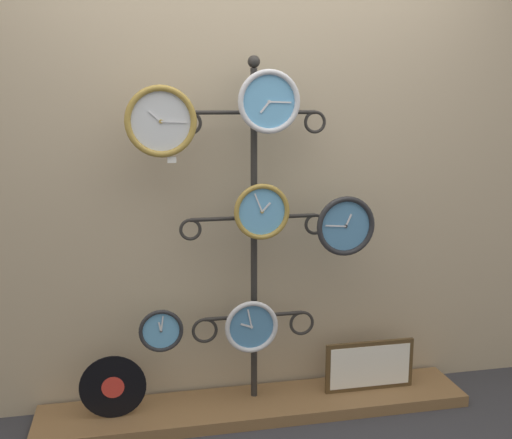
# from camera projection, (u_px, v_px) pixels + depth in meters

# --- Properties ---
(shop_wall) EXTENTS (4.40, 0.04, 2.80)m
(shop_wall) POSITION_uv_depth(u_px,v_px,m) (248.00, 136.00, 3.03)
(shop_wall) COLOR tan
(shop_wall) RESTS_ON ground_plane
(low_shelf) EXTENTS (2.20, 0.36, 0.06)m
(low_shelf) POSITION_uv_depth(u_px,v_px,m) (256.00, 406.00, 3.09)
(low_shelf) COLOR brown
(low_shelf) RESTS_ON ground_plane
(display_stand) EXTENTS (0.74, 0.43, 1.79)m
(display_stand) POSITION_uv_depth(u_px,v_px,m) (254.00, 315.00, 3.05)
(display_stand) COLOR #282623
(display_stand) RESTS_ON ground_plane
(clock_top_left) EXTENTS (0.32, 0.04, 0.32)m
(clock_top_left) POSITION_uv_depth(u_px,v_px,m) (161.00, 121.00, 2.67)
(clock_top_left) COLOR silver
(clock_top_center) EXTENTS (0.29, 0.04, 0.29)m
(clock_top_center) POSITION_uv_depth(u_px,v_px,m) (269.00, 102.00, 2.74)
(clock_top_center) COLOR #60A8DB
(clock_middle_center) EXTENTS (0.27, 0.04, 0.27)m
(clock_middle_center) POSITION_uv_depth(u_px,v_px,m) (262.00, 212.00, 2.85)
(clock_middle_center) COLOR #60A8DB
(clock_middle_right) EXTENTS (0.30, 0.04, 0.30)m
(clock_middle_right) POSITION_uv_depth(u_px,v_px,m) (345.00, 226.00, 2.94)
(clock_middle_right) COLOR #4C84B2
(clock_bottom_left) EXTENTS (0.21, 0.04, 0.21)m
(clock_bottom_left) POSITION_uv_depth(u_px,v_px,m) (161.00, 330.00, 2.89)
(clock_bottom_left) COLOR #60A8DB
(clock_bottom_center) EXTENTS (0.27, 0.04, 0.27)m
(clock_bottom_center) POSITION_uv_depth(u_px,v_px,m) (251.00, 327.00, 2.95)
(clock_bottom_center) COLOR #4C84B2
(vinyl_record) EXTENTS (0.32, 0.01, 0.32)m
(vinyl_record) POSITION_uv_depth(u_px,v_px,m) (113.00, 387.00, 2.89)
(vinyl_record) COLOR black
(vinyl_record) RESTS_ON low_shelf
(picture_frame) EXTENTS (0.49, 0.02, 0.27)m
(picture_frame) POSITION_uv_depth(u_px,v_px,m) (370.00, 366.00, 3.18)
(picture_frame) COLOR #4C381E
(picture_frame) RESTS_ON low_shelf
(price_tag_upper) EXTENTS (0.04, 0.00, 0.03)m
(price_tag_upper) POSITION_uv_depth(u_px,v_px,m) (172.00, 160.00, 2.71)
(price_tag_upper) COLOR white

